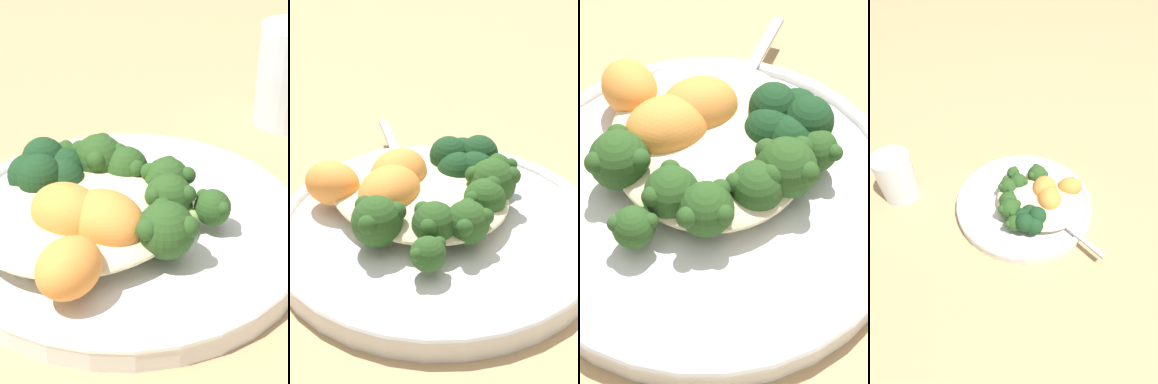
{
  "view_description": "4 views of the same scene",
  "coord_description": "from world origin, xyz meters",
  "views": [
    {
      "loc": [
        -0.24,
        -0.32,
        0.3
      ],
      "look_at": [
        0.0,
        -0.0,
        0.05
      ],
      "focal_mm": 60.0,
      "sensor_mm": 36.0,
      "label": 1
    },
    {
      "loc": [
        0.33,
        -0.28,
        0.33
      ],
      "look_at": [
        -0.02,
        0.03,
        0.04
      ],
      "focal_mm": 60.0,
      "sensor_mm": 36.0,
      "label": 2
    },
    {
      "loc": [
        0.29,
        0.0,
        0.36
      ],
      "look_at": [
        0.02,
        0.03,
        0.03
      ],
      "focal_mm": 60.0,
      "sensor_mm": 36.0,
      "label": 3
    },
    {
      "loc": [
        -0.13,
        0.4,
        0.49
      ],
      "look_at": [
        0.02,
        0.02,
        0.04
      ],
      "focal_mm": 28.0,
      "sensor_mm": 36.0,
      "label": 4
    }
  ],
  "objects": [
    {
      "name": "kale_tuft",
      "position": [
        -0.03,
        0.08,
        0.04
      ],
      "size": [
        0.06,
        0.06,
        0.04
      ],
      "color": "#193D1E",
      "rests_on": "plate"
    },
    {
      "name": "sweet_potato_chunk_1",
      "position": [
        -0.05,
        0.01,
        0.04
      ],
      "size": [
        0.06,
        0.07,
        0.04
      ],
      "primitive_type": "ellipsoid",
      "rotation": [
        0.0,
        0.0,
        1.84
      ],
      "color": "orange",
      "rests_on": "plate"
    },
    {
      "name": "broccoli_stalk_4",
      "position": [
        0.01,
        0.04,
        0.04
      ],
      "size": [
        0.09,
        0.08,
        0.04
      ],
      "rotation": [
        0.0,
        0.0,
        0.66
      ],
      "color": "#8EB25B",
      "rests_on": "plate"
    },
    {
      "name": "spoon",
      "position": [
        -0.1,
        0.05,
        0.03
      ],
      "size": [
        0.12,
        0.07,
        0.01
      ],
      "rotation": [
        0.0,
        0.0,
        2.67
      ],
      "color": "#A3A3A8",
      "rests_on": "plate"
    },
    {
      "name": "broccoli_stalk_3",
      "position": [
        0.03,
        0.01,
        0.04
      ],
      "size": [
        0.12,
        0.04,
        0.04
      ],
      "rotation": [
        0.0,
        0.0,
        0.09
      ],
      "color": "#8EB25B",
      "rests_on": "plate"
    },
    {
      "name": "broccoli_stalk_5",
      "position": [
        0.01,
        0.06,
        0.04
      ],
      "size": [
        0.07,
        0.1,
        0.04
      ],
      "rotation": [
        0.0,
        0.0,
        0.99
      ],
      "color": "#8EB25B",
      "rests_on": "plate"
    },
    {
      "name": "plate",
      "position": [
        -0.0,
        0.02,
        0.01
      ],
      "size": [
        0.28,
        0.28,
        0.02
      ],
      "color": "white",
      "rests_on": "ground_plane"
    },
    {
      "name": "ground_plane",
      "position": [
        0.0,
        0.0,
        0.0
      ],
      "size": [
        4.0,
        4.0,
        0.0
      ],
      "primitive_type": "plane",
      "color": "tan"
    },
    {
      "name": "broccoli_stalk_2",
      "position": [
        0.02,
        -0.01,
        0.04
      ],
      "size": [
        0.09,
        0.04,
        0.04
      ],
      "rotation": [
        0.0,
        0.0,
        -0.28
      ],
      "color": "#8EB25B",
      "rests_on": "plate"
    },
    {
      "name": "sweet_potato_chunk_2",
      "position": [
        -0.04,
        -0.01,
        0.04
      ],
      "size": [
        0.06,
        0.07,
        0.04
      ],
      "primitive_type": "ellipsoid",
      "rotation": [
        0.0,
        0.0,
        4.98
      ],
      "color": "orange",
      "rests_on": "plate"
    },
    {
      "name": "broccoli_stalk_6",
      "position": [
        -0.01,
        0.08,
        0.04
      ],
      "size": [
        0.05,
        0.12,
        0.03
      ],
      "rotation": [
        0.0,
        0.0,
        1.33
      ],
      "color": "#8EB25B",
      "rests_on": "plate"
    },
    {
      "name": "broccoli_stalk_1",
      "position": [
        0.02,
        -0.02,
        0.03
      ],
      "size": [
        0.1,
        0.07,
        0.03
      ],
      "rotation": [
        0.0,
        0.0,
        -0.5
      ],
      "color": "#8EB25B",
      "rests_on": "plate"
    },
    {
      "name": "sweet_potato_chunk_0",
      "position": [
        -0.08,
        -0.04,
        0.04
      ],
      "size": [
        0.06,
        0.06,
        0.04
      ],
      "primitive_type": "ellipsoid",
      "rotation": [
        0.0,
        0.0,
        0.41
      ],
      "color": "orange",
      "rests_on": "plate"
    },
    {
      "name": "quinoa_mound",
      "position": [
        -0.03,
        0.02,
        0.03
      ],
      "size": [
        0.17,
        0.14,
        0.02
      ],
      "primitive_type": "ellipsoid",
      "color": "beige",
      "rests_on": "plate"
    },
    {
      "name": "broccoli_stalk_0",
      "position": [
        -0.01,
        -0.04,
        0.04
      ],
      "size": [
        0.05,
        0.09,
        0.04
      ],
      "rotation": [
        0.0,
        0.0,
        -1.15
      ],
      "color": "#8EB25B",
      "rests_on": "plate"
    }
  ]
}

